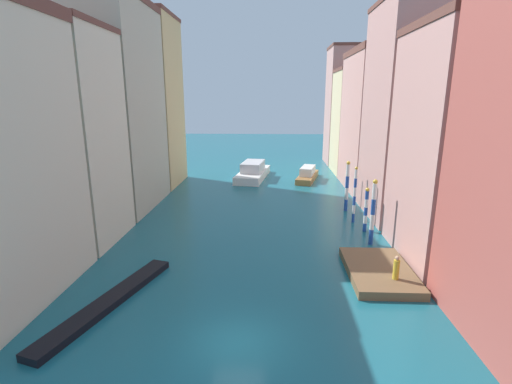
# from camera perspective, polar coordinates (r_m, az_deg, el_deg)

# --- Properties ---
(ground_plane) EXTENTS (154.00, 154.00, 0.00)m
(ground_plane) POSITION_cam_1_polar(r_m,az_deg,el_deg) (41.07, 0.36, -1.34)
(ground_plane) COLOR #196070
(building_left_1) EXTENTS (7.95, 7.30, 16.20)m
(building_left_1) POSITION_cam_1_polar(r_m,az_deg,el_deg) (31.95, -27.81, 7.37)
(building_left_1) COLOR beige
(building_left_1) RESTS_ON ground
(building_left_2) EXTENTS (7.95, 11.47, 20.17)m
(building_left_2) POSITION_cam_1_polar(r_m,az_deg,el_deg) (40.43, -21.28, 11.98)
(building_left_2) COLOR #BCB299
(building_left_2) RESTS_ON ground
(building_left_3) EXTENTS (7.95, 8.89, 20.77)m
(building_left_3) POSITION_cam_1_polar(r_m,az_deg,el_deg) (50.15, -16.51, 12.95)
(building_left_3) COLOR #DBB77A
(building_left_3) RESTS_ON ground
(building_right_1) EXTENTS (7.95, 9.17, 15.79)m
(building_right_1) POSITION_cam_1_polar(r_m,az_deg,el_deg) (28.70, 29.70, 6.13)
(building_right_1) COLOR tan
(building_right_1) RESTS_ON ground
(building_right_2) EXTENTS (7.95, 9.44, 19.24)m
(building_right_2) POSITION_cam_1_polar(r_m,az_deg,el_deg) (37.46, 23.34, 10.96)
(building_right_2) COLOR tan
(building_right_2) RESTS_ON ground
(building_right_3) EXTENTS (7.95, 12.09, 16.50)m
(building_right_3) POSITION_cam_1_polar(r_m,az_deg,el_deg) (47.92, 18.62, 10.21)
(building_right_3) COLOR tan
(building_right_3) RESTS_ON ground
(building_right_4) EXTENTS (7.95, 8.45, 15.05)m
(building_right_4) POSITION_cam_1_polar(r_m,az_deg,el_deg) (57.86, 15.81, 10.26)
(building_right_4) COLOR beige
(building_right_4) RESTS_ON ground
(building_right_5) EXTENTS (7.95, 7.51, 19.12)m
(building_right_5) POSITION_cam_1_polar(r_m,az_deg,el_deg) (65.95, 14.29, 12.55)
(building_right_5) COLOR tan
(building_right_5) RESTS_ON ground
(waterfront_dock) EXTENTS (3.93, 6.41, 0.54)m
(waterfront_dock) POSITION_cam_1_polar(r_m,az_deg,el_deg) (25.60, 18.20, -11.38)
(waterfront_dock) COLOR brown
(waterfront_dock) RESTS_ON ground
(person_on_dock) EXTENTS (0.36, 0.36, 1.47)m
(person_on_dock) POSITION_cam_1_polar(r_m,az_deg,el_deg) (24.02, 20.59, -10.85)
(person_on_dock) COLOR gold
(person_on_dock) RESTS_ON waterfront_dock
(mooring_pole_0) EXTENTS (0.36, 0.36, 5.14)m
(mooring_pole_0) POSITION_cam_1_polar(r_m,az_deg,el_deg) (29.66, 17.39, -2.89)
(mooring_pole_0) COLOR #1E479E
(mooring_pole_0) RESTS_ON ground
(mooring_pole_1) EXTENTS (0.32, 0.32, 3.79)m
(mooring_pole_1) POSITION_cam_1_polar(r_m,az_deg,el_deg) (32.64, 16.41, -2.52)
(mooring_pole_1) COLOR #1E479E
(mooring_pole_1) RESTS_ON ground
(mooring_pole_2) EXTENTS (0.27, 0.27, 5.13)m
(mooring_pole_2) POSITION_cam_1_polar(r_m,az_deg,el_deg) (34.52, 14.81, -0.36)
(mooring_pole_2) COLOR #1E479E
(mooring_pole_2) RESTS_ON ground
(mooring_pole_3) EXTENTS (0.37, 0.37, 5.02)m
(mooring_pole_3) POSITION_cam_1_polar(r_m,az_deg,el_deg) (37.94, 13.70, 0.94)
(mooring_pole_3) COLOR #1E479E
(mooring_pole_3) RESTS_ON ground
(mooring_pole_4) EXTENTS (0.28, 0.28, 4.14)m
(mooring_pole_4) POSITION_cam_1_polar(r_m,az_deg,el_deg) (39.80, 13.66, 0.89)
(mooring_pole_4) COLOR #1E479E
(mooring_pole_4) RESTS_ON ground
(vaporetto_white) EXTENTS (4.71, 10.57, 2.32)m
(vaporetto_white) POSITION_cam_1_polar(r_m,az_deg,el_deg) (52.43, -0.47, 3.10)
(vaporetto_white) COLOR white
(vaporetto_white) RESTS_ON ground
(gondola_black) EXTENTS (4.00, 10.12, 0.40)m
(gondola_black) POSITION_cam_1_polar(r_m,az_deg,el_deg) (22.77, -21.44, -15.24)
(gondola_black) COLOR black
(gondola_black) RESTS_ON ground
(motorboat_0) EXTENTS (3.83, 8.00, 1.84)m
(motorboat_0) POSITION_cam_1_polar(r_m,az_deg,el_deg) (51.80, 7.85, 2.63)
(motorboat_0) COLOR olive
(motorboat_0) RESTS_ON ground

